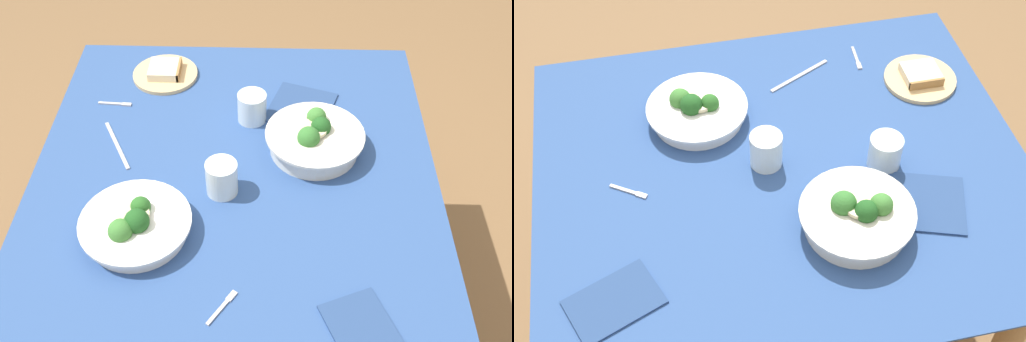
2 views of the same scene
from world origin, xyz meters
The scene contains 12 objects.
ground_plane centered at (0.00, 0.00, 0.00)m, with size 6.00×6.00×0.00m, color brown.
dining_table centered at (0.00, 0.00, 0.62)m, with size 1.22×1.06×0.73m.
broccoli_bowl_far centered at (-0.18, 0.22, 0.76)m, with size 0.27×0.27×0.09m.
broccoli_bowl_near centered at (0.12, -0.21, 0.77)m, with size 0.27×0.27×0.10m.
bread_side_plate centered at (0.45, 0.24, 0.74)m, with size 0.20×0.20×0.04m.
water_glass_center centered at (0.25, -0.04, 0.77)m, with size 0.08×0.08×0.09m, color silver.
water_glass_side centered at (-0.04, 0.03, 0.78)m, with size 0.08×0.08×0.09m, color silver.
fork_by_far_bowl centered at (0.30, 0.37, 0.73)m, with size 0.02×0.10×0.00m.
fork_by_near_bowl centered at (-0.38, 0.00, 0.73)m, with size 0.09×0.06×0.00m.
table_knife_left centered at (0.12, 0.33, 0.73)m, with size 0.21×0.01×0.00m, color #B7B7BC.
napkin_folded_upper centered at (-0.44, -0.30, 0.73)m, with size 0.19×0.13×0.01m, color navy.
napkin_folded_lower centered at (0.30, -0.18, 0.73)m, with size 0.19×0.18×0.01m, color navy.
Camera 2 is at (-0.27, -1.10, 2.00)m, focal length 48.11 mm.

